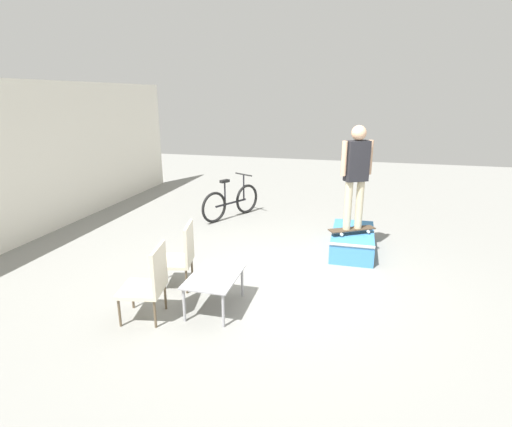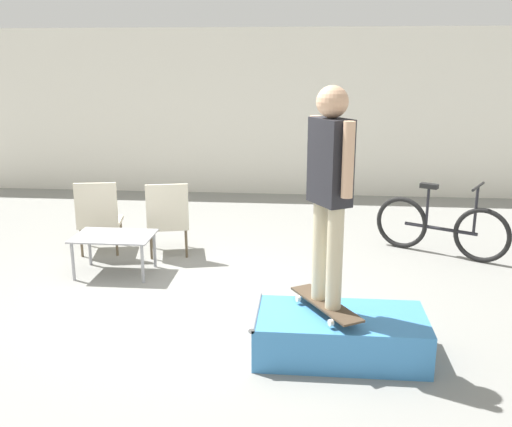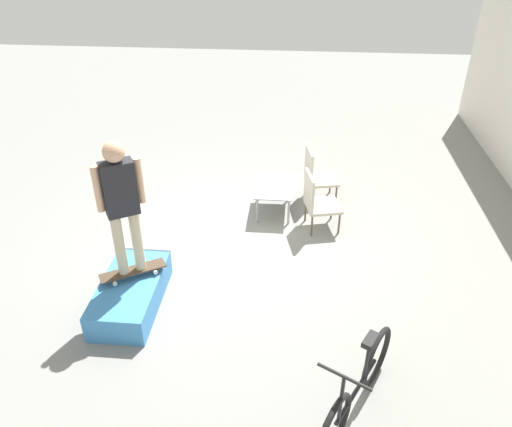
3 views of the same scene
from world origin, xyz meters
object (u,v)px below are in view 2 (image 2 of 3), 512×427
(patio_chair_left, at_px, (99,215))
(patio_chair_right, at_px, (168,217))
(coffee_table, at_px, (114,240))
(bicycle, at_px, (441,227))
(skate_ramp_box, at_px, (339,335))
(skateboard_on_ramp, at_px, (326,304))
(person_skater, at_px, (330,179))

(patio_chair_left, relative_size, patio_chair_right, 1.00)
(coffee_table, height_order, bicycle, bicycle)
(skate_ramp_box, bearing_deg, bicycle, 62.87)
(skateboard_on_ramp, bearing_deg, bicycle, 119.70)
(bicycle, bearing_deg, skateboard_on_ramp, -90.58)
(skateboard_on_ramp, bearing_deg, patio_chair_left, -160.98)
(person_skater, xyz_separation_m, patio_chair_left, (-2.83, 2.38, -1.01))
(skate_ramp_box, relative_size, person_skater, 0.82)
(skateboard_on_ramp, height_order, patio_chair_left, patio_chair_left)
(coffee_table, bearing_deg, skateboard_on_ramp, -35.03)
(coffee_table, relative_size, patio_chair_left, 0.94)
(skate_ramp_box, bearing_deg, skateboard_on_ramp, 169.63)
(skateboard_on_ramp, xyz_separation_m, coffee_table, (-2.40, 1.68, -0.04))
(skateboard_on_ramp, bearing_deg, skate_ramp_box, 48.69)
(skate_ramp_box, height_order, skateboard_on_ramp, skateboard_on_ramp)
(coffee_table, relative_size, bicycle, 0.59)
(skate_ramp_box, relative_size, patio_chair_right, 1.51)
(coffee_table, distance_m, patio_chair_right, 0.85)
(person_skater, distance_m, coffee_table, 3.13)
(person_skater, bearing_deg, skateboard_on_ramp, 149.32)
(skateboard_on_ramp, xyz_separation_m, bicycle, (1.53, 2.73, -0.08))
(skate_ramp_box, height_order, patio_chair_left, patio_chair_left)
(person_skater, height_order, patio_chair_left, person_skater)
(skate_ramp_box, height_order, bicycle, bicycle)
(skateboard_on_ramp, xyz_separation_m, patio_chair_left, (-2.83, 2.38, 0.06))
(person_skater, bearing_deg, skate_ramp_box, 48.96)
(bicycle, bearing_deg, patio_chair_right, -145.45)
(skate_ramp_box, relative_size, skateboard_on_ramp, 1.77)
(skateboard_on_ramp, bearing_deg, coffee_table, -155.97)
(coffee_table, xyz_separation_m, patio_chair_left, (-0.43, 0.69, 0.09))
(coffee_table, xyz_separation_m, patio_chair_right, (0.47, 0.70, 0.09))
(skate_ramp_box, height_order, person_skater, person_skater)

